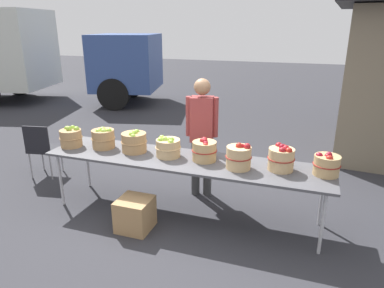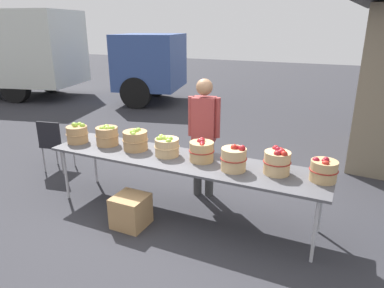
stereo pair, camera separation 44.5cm
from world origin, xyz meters
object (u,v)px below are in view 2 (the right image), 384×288
Objects in this scene: apple_basket_red_2 at (277,161)px; box_truck at (44,52)px; apple_basket_red_1 at (234,159)px; apple_basket_red_3 at (324,170)px; market_table at (182,161)px; apple_basket_green_3 at (167,146)px; folding_chair at (54,141)px; produce_crate at (131,211)px; vendor_adult at (204,129)px; apple_basket_green_0 at (77,133)px; apple_basket_red_0 at (202,151)px; apple_basket_green_1 at (107,135)px; apple_basket_green_2 at (135,140)px.

apple_basket_red_2 is 0.04× the size of box_truck.
apple_basket_red_3 is at bearing 7.84° from apple_basket_red_1.
market_table is 0.27m from apple_basket_green_3.
folding_chair is 2.28m from produce_crate.
produce_crate is (-0.46, -1.11, -0.78)m from vendor_adult.
apple_basket_green_0 is 0.98× the size of apple_basket_red_2.
apple_basket_red_2 reaches higher than apple_basket_red_3.
apple_basket_red_2 is at bearing 19.81° from produce_crate.
apple_basket_red_2 is at bearing -177.82° from apple_basket_red_3.
folding_chair is at bearing -5.49° from vendor_adult.
box_truck reaches higher than apple_basket_red_0.
apple_basket_red_0 is at bearing 39.79° from produce_crate.
apple_basket_red_3 is (0.48, 0.02, -0.02)m from apple_basket_red_2.
apple_basket_green_1 is (0.44, 0.09, 0.01)m from apple_basket_green_0.
apple_basket_red_0 is at bearing -179.65° from apple_basket_red_2.
apple_basket_red_1 reaches higher than market_table.
apple_basket_green_3 is at bearing -0.97° from apple_basket_green_1.
market_table is at bearing -177.15° from apple_basket_red_2.
apple_basket_green_3 reaches higher than folding_chair.
apple_basket_red_0 is at bearing 2.44° from apple_basket_green_3.
folding_chair is (-3.19, 0.42, -0.38)m from apple_basket_red_1.
apple_basket_green_2 is at bearing 175.68° from apple_basket_red_1.
apple_basket_green_0 is at bearing 145.22° from folding_chair.
produce_crate is at bearing -164.09° from apple_basket_red_3.
apple_basket_green_0 is at bearing 10.78° from vendor_adult.
folding_chair is at bearing 172.43° from apple_basket_red_1.
apple_basket_red_0 is 1.11m from produce_crate.
apple_basket_green_1 is at bearing 155.96° from folding_chair.
apple_basket_red_1 is at bearing 124.11° from vendor_adult.
apple_basket_red_0 is 0.99× the size of apple_basket_red_1.
apple_basket_red_0 is 0.59m from vendor_adult.
apple_basket_green_0 is 0.79× the size of produce_crate.
apple_basket_green_0 is at bearing -177.17° from apple_basket_red_0.
apple_basket_green_0 is at bearing -177.96° from apple_basket_red_3.
apple_basket_green_3 is 2.34m from folding_chair.
apple_basket_red_2 is at bearing 2.02° from apple_basket_green_0.
apple_basket_red_1 reaches higher than apple_basket_green_1.
apple_basket_green_3 is 0.47m from apple_basket_red_0.
apple_basket_green_3 is 1.03× the size of apple_basket_red_1.
apple_basket_green_0 is 7.71m from box_truck.
vendor_adult reaches higher than apple_basket_red_2.
apple_basket_green_1 is at bearing 14.31° from vendor_adult.
apple_basket_green_0 is 0.97× the size of apple_basket_red_1.
apple_basket_green_3 reaches higher than produce_crate.
apple_basket_green_3 is 1.08× the size of apple_basket_red_3.
apple_basket_red_1 is 1.05× the size of apple_basket_red_3.
apple_basket_green_3 is (0.48, -0.02, -0.01)m from apple_basket_green_2.
box_truck is at bearing 142.47° from apple_basket_green_1.
apple_basket_red_2 is (1.36, 0.03, 0.02)m from apple_basket_green_3.
apple_basket_green_1 is at bearing -179.43° from apple_basket_red_3.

